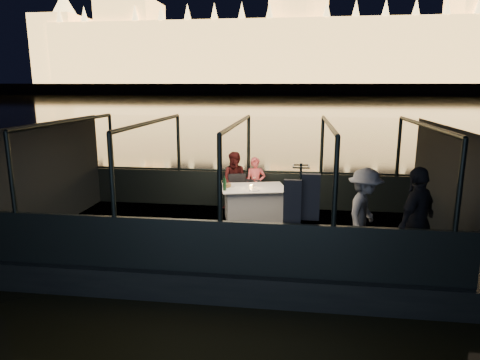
# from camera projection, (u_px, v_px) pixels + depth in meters

# --- Properties ---
(river_water) EXTENTS (500.00, 500.00, 0.00)m
(river_water) POSITION_uv_depth(u_px,v_px,m) (292.00, 103.00, 86.53)
(river_water) COLOR black
(river_water) RESTS_ON ground
(boat_hull) EXTENTS (8.60, 4.40, 1.00)m
(boat_hull) POSITION_uv_depth(u_px,v_px,m) (238.00, 255.00, 9.15)
(boat_hull) COLOR black
(boat_hull) RESTS_ON river_water
(boat_deck) EXTENTS (8.00, 4.00, 0.04)m
(boat_deck) POSITION_uv_depth(u_px,v_px,m) (237.00, 233.00, 9.05)
(boat_deck) COLOR black
(boat_deck) RESTS_ON boat_hull
(gunwale_port) EXTENTS (8.00, 0.08, 0.90)m
(gunwale_port) POSITION_uv_depth(u_px,v_px,m) (248.00, 189.00, 10.88)
(gunwale_port) COLOR black
(gunwale_port) RESTS_ON boat_deck
(gunwale_starboard) EXTENTS (8.00, 0.08, 0.90)m
(gunwale_starboard) POSITION_uv_depth(u_px,v_px,m) (220.00, 247.00, 7.01)
(gunwale_starboard) COLOR black
(gunwale_starboard) RESTS_ON boat_deck
(cabin_glass_port) EXTENTS (8.00, 0.02, 1.40)m
(cabin_glass_port) POSITION_uv_depth(u_px,v_px,m) (249.00, 145.00, 10.63)
(cabin_glass_port) COLOR #99B2B2
(cabin_glass_port) RESTS_ON gunwale_port
(cabin_glass_starboard) EXTENTS (8.00, 0.02, 1.40)m
(cabin_glass_starboard) POSITION_uv_depth(u_px,v_px,m) (220.00, 179.00, 6.76)
(cabin_glass_starboard) COLOR #99B2B2
(cabin_glass_starboard) RESTS_ON gunwale_starboard
(cabin_roof_glass) EXTENTS (8.00, 4.00, 0.02)m
(cabin_roof_glass) POSITION_uv_depth(u_px,v_px,m) (237.00, 123.00, 8.54)
(cabin_roof_glass) COLOR #99B2B2
(cabin_roof_glass) RESTS_ON boat_deck
(end_wall_fore) EXTENTS (0.02, 4.00, 2.30)m
(end_wall_fore) POSITION_uv_depth(u_px,v_px,m) (56.00, 174.00, 9.32)
(end_wall_fore) COLOR black
(end_wall_fore) RESTS_ON boat_deck
(end_wall_aft) EXTENTS (0.02, 4.00, 2.30)m
(end_wall_aft) POSITION_uv_depth(u_px,v_px,m) (442.00, 185.00, 8.27)
(end_wall_aft) COLOR black
(end_wall_aft) RESTS_ON boat_deck
(canopy_ribs) EXTENTS (8.00, 4.00, 2.30)m
(canopy_ribs) POSITION_uv_depth(u_px,v_px,m) (237.00, 179.00, 8.79)
(canopy_ribs) COLOR black
(canopy_ribs) RESTS_ON boat_deck
(embankment) EXTENTS (400.00, 140.00, 6.00)m
(embankment) POSITION_uv_depth(u_px,v_px,m) (296.00, 90.00, 212.06)
(embankment) COLOR #423D33
(embankment) RESTS_ON ground
(parliament_building) EXTENTS (220.00, 32.00, 60.00)m
(parliament_building) POSITION_uv_depth(u_px,v_px,m) (298.00, 20.00, 172.11)
(parliament_building) COLOR #F2D18C
(parliament_building) RESTS_ON embankment
(dining_table_central) EXTENTS (1.66, 1.36, 0.77)m
(dining_table_central) POSITION_uv_depth(u_px,v_px,m) (253.00, 203.00, 9.85)
(dining_table_central) COLOR silver
(dining_table_central) RESTS_ON boat_deck
(chair_port_left) EXTENTS (0.56, 0.56, 0.92)m
(chair_port_left) POSITION_uv_depth(u_px,v_px,m) (236.00, 195.00, 10.33)
(chair_port_left) COLOR black
(chair_port_left) RESTS_ON boat_deck
(chair_port_right) EXTENTS (0.47, 0.47, 0.80)m
(chair_port_right) POSITION_uv_depth(u_px,v_px,m) (252.00, 195.00, 10.30)
(chair_port_right) COLOR black
(chair_port_right) RESTS_ON boat_deck
(coat_stand) EXTENTS (0.63, 0.58, 1.84)m
(coat_stand) POSITION_uv_depth(u_px,v_px,m) (299.00, 220.00, 6.99)
(coat_stand) COLOR black
(coat_stand) RESTS_ON boat_deck
(person_woman_coral) EXTENTS (0.49, 0.34, 1.33)m
(person_woman_coral) POSITION_uv_depth(u_px,v_px,m) (255.00, 181.00, 10.47)
(person_woman_coral) COLOR #D84E4F
(person_woman_coral) RESTS_ON boat_deck
(person_man_maroon) EXTENTS (0.71, 0.56, 1.46)m
(person_man_maroon) POSITION_uv_depth(u_px,v_px,m) (236.00, 180.00, 10.53)
(person_man_maroon) COLOR #411212
(person_man_maroon) RESTS_ON boat_deck
(passenger_stripe) EXTENTS (0.94, 1.21, 1.65)m
(passenger_stripe) POSITION_uv_depth(u_px,v_px,m) (364.00, 212.00, 7.56)
(passenger_stripe) COLOR white
(passenger_stripe) RESTS_ON boat_deck
(passenger_dark) EXTENTS (1.02, 1.10, 1.81)m
(passenger_dark) POSITION_uv_depth(u_px,v_px,m) (416.00, 224.00, 6.91)
(passenger_dark) COLOR black
(passenger_dark) RESTS_ON boat_deck
(wine_bottle) EXTENTS (0.07, 0.07, 0.33)m
(wine_bottle) POSITION_uv_depth(u_px,v_px,m) (225.00, 184.00, 9.46)
(wine_bottle) COLOR #14381D
(wine_bottle) RESTS_ON dining_table_central
(bread_basket) EXTENTS (0.26, 0.26, 0.08)m
(bread_basket) POSITION_uv_depth(u_px,v_px,m) (227.00, 185.00, 9.77)
(bread_basket) COLOR brown
(bread_basket) RESTS_ON dining_table_central
(amber_candle) EXTENTS (0.08, 0.08, 0.09)m
(amber_candle) POSITION_uv_depth(u_px,v_px,m) (251.00, 187.00, 9.64)
(amber_candle) COLOR #FFB23F
(amber_candle) RESTS_ON dining_table_central
(plate_near) EXTENTS (0.27, 0.27, 0.01)m
(plate_near) POSITION_uv_depth(u_px,v_px,m) (254.00, 190.00, 9.49)
(plate_near) COLOR silver
(plate_near) RESTS_ON dining_table_central
(plate_far) EXTENTS (0.30, 0.30, 0.01)m
(plate_far) POSITION_uv_depth(u_px,v_px,m) (230.00, 187.00, 9.80)
(plate_far) COLOR silver
(plate_far) RESTS_ON dining_table_central
(wine_glass_white) EXTENTS (0.07, 0.07, 0.17)m
(wine_glass_white) POSITION_uv_depth(u_px,v_px,m) (225.00, 185.00, 9.57)
(wine_glass_white) COLOR silver
(wine_glass_white) RESTS_ON dining_table_central
(wine_glass_red) EXTENTS (0.09, 0.09, 0.21)m
(wine_glass_red) POSITION_uv_depth(u_px,v_px,m) (254.00, 182.00, 9.85)
(wine_glass_red) COLOR white
(wine_glass_red) RESTS_ON dining_table_central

